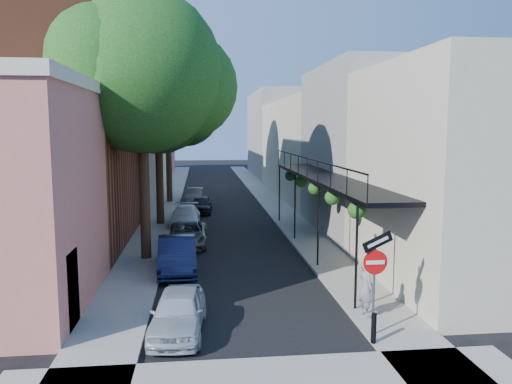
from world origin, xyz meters
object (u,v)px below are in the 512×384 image
object	(u,v)px
parked_car_c	(188,234)
parked_car_f	(195,196)
bollard	(374,328)
pedestrian	(366,288)
parked_car_d	(185,216)
parked_car_a	(178,312)
oak_far	(174,94)
oak_mid	(165,105)
parked_car_e	(201,204)
oak_near	(152,76)
parked_car_b	(177,255)
sign_post	(375,266)

from	to	relation	value
parked_car_c	parked_car_f	world-z (taller)	parked_car_f
bollard	parked_car_c	world-z (taller)	parked_car_c
bollard	pedestrian	distance (m)	1.92
parked_car_c	parked_car_d	size ratio (longest dim) A/B	1.00
parked_car_a	bollard	bearing A→B (deg)	-12.46
bollard	oak_far	distance (m)	28.58
oak_mid	parked_car_e	size ratio (longest dim) A/B	2.97
parked_car_e	parked_car_f	size ratio (longest dim) A/B	0.99
bollard	parked_car_d	size ratio (longest dim) A/B	0.20
bollard	parked_car_e	bearing A→B (deg)	101.54
oak_near	parked_car_e	distance (m)	14.00
oak_mid	parked_car_d	distance (m)	6.59
parked_car_a	parked_car_f	distance (m)	24.79
oak_far	parked_car_e	distance (m)	9.48
parked_car_a	parked_car_c	bearing A→B (deg)	93.96
parked_car_b	parked_car_d	xyz separation A→B (m)	(0.05, 9.44, -0.10)
oak_near	parked_car_d	world-z (taller)	oak_near
sign_post	bollard	bearing A→B (deg)	-108.56
bollard	parked_car_a	distance (m)	5.31
sign_post	parked_car_d	size ratio (longest dim) A/B	0.73
bollard	parked_car_f	world-z (taller)	parked_car_f
parked_car_c	parked_car_f	distance (m)	14.23
parked_car_f	parked_car_d	bearing A→B (deg)	-88.95
bollard	parked_car_b	world-z (taller)	parked_car_b
parked_car_b	parked_car_d	bearing A→B (deg)	87.19
parked_car_d	parked_car_f	size ratio (longest dim) A/B	1.18
parked_car_c	oak_near	bearing A→B (deg)	-117.97
oak_mid	parked_car_a	distance (m)	17.51
bollard	parked_car_d	xyz separation A→B (m)	(-5.33, 17.03, 0.07)
parked_car_b	oak_mid	bearing A→B (deg)	93.33
sign_post	bollard	size ratio (longest dim) A/B	3.74
oak_near	parked_car_e	xyz separation A→B (m)	(1.97, 11.79, -7.29)
oak_near	parked_car_a	size ratio (longest dim) A/B	3.22
bollard	parked_car_a	xyz separation A→B (m)	(-5.09, 1.50, 0.08)
oak_far	pedestrian	world-z (taller)	oak_far
parked_car_c	sign_post	bearing A→B (deg)	-64.54
bollard	oak_near	size ratio (longest dim) A/B	0.07
parked_car_d	parked_car_f	bearing A→B (deg)	88.58
oak_near	pedestrian	bearing A→B (deg)	-49.54
parked_car_b	parked_car_c	bearing A→B (deg)	83.60
sign_post	parked_car_a	size ratio (longest dim) A/B	0.84
sign_post	oak_near	xyz separation A→B (m)	(-6.53, 9.29, 5.84)
sign_post	parked_car_c	size ratio (longest dim) A/B	0.73
parked_car_e	pedestrian	world-z (taller)	pedestrian
sign_post	parked_car_d	xyz separation A→B (m)	(-5.49, 16.56, -1.44)
sign_post	parked_car_e	size ratio (longest dim) A/B	0.87
oak_far	parked_car_a	bearing A→B (deg)	-87.13
parked_car_b	parked_car_f	xyz separation A→B (m)	(0.50, 18.70, -0.12)
oak_near	oak_mid	size ratio (longest dim) A/B	1.12
parked_car_e	oak_near	bearing A→B (deg)	-96.44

